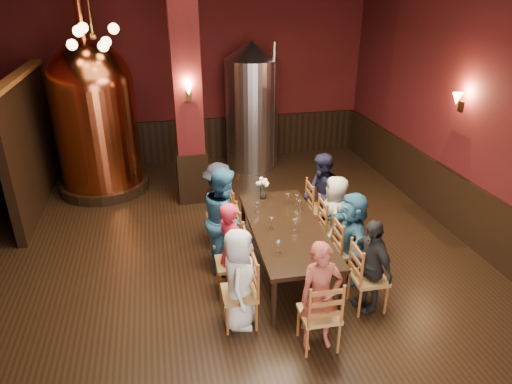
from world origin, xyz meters
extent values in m
plane|color=black|center=(0.00, 0.00, 0.00)|extent=(10.00, 10.00, 0.00)
cube|color=#460F13|center=(0.00, 5.00, 2.25)|extent=(8.00, 0.02, 4.50)
cube|color=#460F13|center=(4.00, 0.00, 2.25)|extent=(0.02, 10.00, 4.50)
cube|color=black|center=(3.96, 0.00, 0.50)|extent=(0.08, 9.90, 1.00)
cube|color=black|center=(0.00, 4.96, 0.50)|extent=(7.90, 0.08, 1.00)
cube|color=#460F13|center=(-0.30, 2.80, 2.25)|extent=(0.58, 0.58, 4.50)
cube|color=black|center=(-3.20, 3.20, 1.20)|extent=(0.22, 3.50, 2.40)
cube|color=black|center=(0.79, -0.04, 0.72)|extent=(1.07, 2.43, 0.06)
cylinder|color=black|center=(0.32, -1.16, 0.34)|extent=(0.07, 0.07, 0.69)
cylinder|color=black|center=(1.20, -1.19, 0.34)|extent=(0.07, 0.07, 0.69)
cylinder|color=black|center=(0.39, 1.12, 0.34)|extent=(0.07, 0.07, 0.69)
cylinder|color=black|center=(1.27, 1.09, 0.34)|extent=(0.07, 0.07, 0.69)
imported|color=silver|center=(-0.08, -1.01, 0.67)|extent=(0.59, 0.74, 1.33)
imported|color=red|center=(-0.06, -0.34, 0.68)|extent=(0.47, 0.58, 1.37)
imported|color=#2A648D|center=(-0.05, 0.32, 0.79)|extent=(0.43, 0.79, 1.58)
imported|color=black|center=(-0.03, 0.99, 0.70)|extent=(0.70, 0.99, 1.39)
imported|color=black|center=(1.62, -1.06, 0.65)|extent=(0.48, 0.81, 1.30)
imported|color=#2A5F80|center=(1.63, -0.39, 0.68)|extent=(0.52, 1.29, 1.35)
imported|color=#B4AF9F|center=(1.65, 0.27, 0.66)|extent=(0.61, 0.74, 1.32)
imported|color=black|center=(1.67, 0.94, 0.71)|extent=(0.39, 0.72, 1.42)
imported|color=brown|center=(0.75, -1.59, 0.69)|extent=(0.51, 0.33, 1.38)
cylinder|color=black|center=(-2.05, 3.65, 0.10)|extent=(1.78, 1.78, 0.20)
cylinder|color=#BB532B|center=(-2.05, 3.65, 1.19)|extent=(1.87, 1.87, 1.98)
sphere|color=#BB532B|center=(-2.05, 3.65, 2.18)|extent=(1.59, 1.59, 1.59)
cylinder|color=#BB532B|center=(-2.05, 3.65, 3.57)|extent=(0.16, 0.16, 1.29)
cylinder|color=#B2B2B7|center=(1.21, 4.25, 1.22)|extent=(1.51, 1.51, 2.43)
cone|color=#B2B2B7|center=(1.21, 4.25, 2.63)|extent=(1.17, 1.17, 0.39)
cylinder|color=#B2B2B7|center=(1.60, 3.86, 1.46)|extent=(0.08, 0.08, 2.73)
cylinder|color=white|center=(0.68, 0.96, 0.84)|extent=(0.10, 0.10, 0.19)
camera|label=1|loc=(-0.88, -5.51, 3.95)|focal=32.00mm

